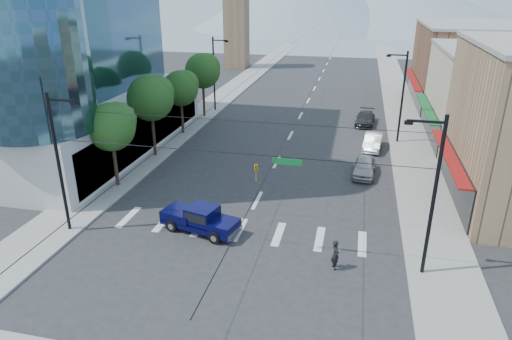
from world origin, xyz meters
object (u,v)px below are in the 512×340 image
at_px(parked_car_far, 365,118).
at_px(parked_car_near, 364,167).
at_px(pickup_truck, 200,218).
at_px(pedestrian, 335,255).
at_px(parked_car_mid, 373,142).

bearing_deg(parked_car_far, parked_car_near, -85.17).
height_order(pickup_truck, pedestrian, pedestrian).
height_order(parked_car_mid, parked_car_far, parked_car_mid).
height_order(pedestrian, parked_car_mid, pedestrian).
relative_size(parked_car_near, parked_car_far, 0.90).
xyz_separation_m(pickup_truck, parked_car_mid, (10.94, 18.70, -0.18)).
bearing_deg(parked_car_mid, pedestrian, -90.37).
bearing_deg(pedestrian, parked_car_near, -30.44).
relative_size(pedestrian, parked_car_far, 0.37).
relative_size(pickup_truck, pedestrian, 3.07).
bearing_deg(parked_car_near, pedestrian, -92.03).
distance_m(pickup_truck, parked_car_mid, 21.67).
relative_size(pedestrian, parked_car_mid, 0.40).
bearing_deg(parked_car_near, pickup_truck, -126.56).
xyz_separation_m(pedestrian, parked_car_near, (1.50, 14.21, -0.15)).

